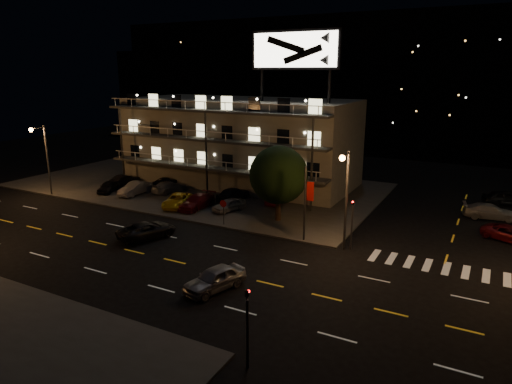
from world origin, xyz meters
The scene contains 26 objects.
ground centered at (0.00, 0.00, 0.00)m, with size 140.00×140.00×0.00m, color black.
curb_nw centered at (-14.00, 20.00, 0.07)m, with size 44.00×24.00×0.15m, color #383836.
motel centered at (-9.94, 23.88, 5.34)m, with size 28.00×13.80×18.10m.
hill_backdrop centered at (-5.94, 68.78, 11.55)m, with size 120.00×25.00×24.00m.
streetlight_nw centered at (-26.00, 7.94, 4.96)m, with size 0.44×1.92×8.00m.
streetlight_nc centered at (8.50, 7.94, 4.96)m, with size 0.44×1.92×8.00m.
signal_nw centered at (9.00, 8.50, 2.57)m, with size 0.20×0.27×4.60m.
signal_sw centered at (9.00, -8.50, 2.57)m, with size 0.20×0.27×4.60m.
banner_north centered at (5.09, 8.40, 3.43)m, with size 0.83×0.16×6.40m.
stop_sign centered at (-3.00, 8.57, 1.71)m, with size 0.91×0.11×2.61m.
tree centered at (0.82, 12.09, 4.37)m, with size 5.64×5.43×7.10m.
lot_car_0 centered at (-21.08, 12.14, 0.78)m, with size 1.48×3.68×1.25m, color black.
lot_car_1 centered at (-17.46, 12.74, 0.87)m, with size 1.53×4.39×1.45m, color gray.
lot_car_2 centered at (-10.28, 11.15, 0.80)m, with size 2.17×4.70×1.31m, color gold.
lot_car_3 centered at (-8.15, 11.62, 0.85)m, with size 1.96×4.82×1.40m, color #5E0D13.
lot_car_4 centered at (-4.77, 12.45, 0.78)m, with size 1.49×3.70×1.26m, color gray.
lot_car_5 centered at (-21.76, 15.65, 0.78)m, with size 1.34×3.85×1.27m, color black.
lot_car_6 centered at (-16.50, 17.20, 0.76)m, with size 2.02×4.39×1.22m, color black.
lot_car_7 centered at (-14.61, 15.36, 0.80)m, with size 1.81×4.45×1.29m, color gray.
lot_car_8 centered at (-6.33, 15.85, 0.90)m, with size 1.77×4.41×1.50m, color black.
lot_car_9 centered at (-1.45, 16.83, 0.77)m, with size 1.32×3.78×1.25m, color #5E0D13.
side_car_1 centered at (20.27, 16.60, 0.63)m, with size 2.09×4.53×1.26m, color #5E0D13.
side_car_2 centered at (18.55, 22.54, 0.71)m, with size 1.99×4.91×1.42m, color gray.
side_car_3 centered at (19.86, 28.54, 0.76)m, with size 1.80×4.48×1.53m, color black.
road_car_east centered at (3.16, -2.38, 0.75)m, with size 1.78×4.43×1.51m, color gray.
road_car_west centered at (-7.13, 2.88, 0.70)m, with size 2.33×5.05×1.40m, color black.
Camera 1 is at (18.32, -25.14, 13.90)m, focal length 32.00 mm.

